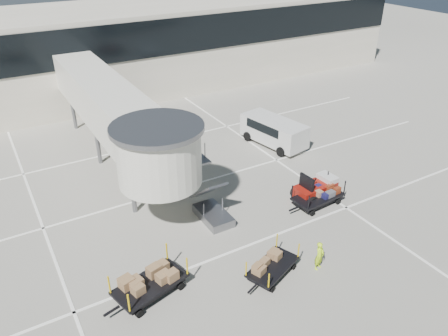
{
  "coord_description": "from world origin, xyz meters",
  "views": [
    {
      "loc": [
        -11.18,
        -12.95,
        14.69
      ],
      "look_at": [
        0.35,
        6.79,
        2.0
      ],
      "focal_mm": 35.0,
      "sensor_mm": 36.0,
      "label": 1
    }
  ],
  "objects_px": {
    "box_cart_near": "(272,268)",
    "ground_worker": "(319,256)",
    "box_cart_far": "(149,285)",
    "suitcase_cart": "(318,197)",
    "minivan": "(272,129)",
    "baggage_tug": "(316,188)"
  },
  "relations": [
    {
      "from": "suitcase_cart",
      "to": "box_cart_near",
      "type": "distance_m",
      "value": 6.98
    },
    {
      "from": "baggage_tug",
      "to": "suitcase_cart",
      "type": "bearing_deg",
      "value": -125.73
    },
    {
      "from": "box_cart_near",
      "to": "suitcase_cart",
      "type": "bearing_deg",
      "value": 9.82
    },
    {
      "from": "baggage_tug",
      "to": "suitcase_cart",
      "type": "distance_m",
      "value": 0.82
    },
    {
      "from": "suitcase_cart",
      "to": "ground_worker",
      "type": "distance_m",
      "value": 5.68
    },
    {
      "from": "box_cart_near",
      "to": "box_cart_far",
      "type": "relative_size",
      "value": 0.83
    },
    {
      "from": "ground_worker",
      "to": "suitcase_cart",
      "type": "bearing_deg",
      "value": 30.64
    },
    {
      "from": "suitcase_cart",
      "to": "box_cart_far",
      "type": "height_order",
      "value": "box_cart_far"
    },
    {
      "from": "box_cart_near",
      "to": "ground_worker",
      "type": "xyz_separation_m",
      "value": [
        2.28,
        -0.69,
        0.28
      ]
    },
    {
      "from": "box_cart_far",
      "to": "ground_worker",
      "type": "xyz_separation_m",
      "value": [
        7.82,
        -2.44,
        0.13
      ]
    },
    {
      "from": "baggage_tug",
      "to": "box_cart_far",
      "type": "height_order",
      "value": "baggage_tug"
    },
    {
      "from": "box_cart_near",
      "to": "box_cart_far",
      "type": "distance_m",
      "value": 5.81
    },
    {
      "from": "suitcase_cart",
      "to": "ground_worker",
      "type": "bearing_deg",
      "value": -134.58
    },
    {
      "from": "minivan",
      "to": "box_cart_near",
      "type": "bearing_deg",
      "value": -136.29
    },
    {
      "from": "ground_worker",
      "to": "baggage_tug",
      "type": "bearing_deg",
      "value": 31.69
    },
    {
      "from": "suitcase_cart",
      "to": "box_cart_near",
      "type": "relative_size",
      "value": 1.12
    },
    {
      "from": "box_cart_far",
      "to": "minivan",
      "type": "height_order",
      "value": "minivan"
    },
    {
      "from": "baggage_tug",
      "to": "ground_worker",
      "type": "distance_m",
      "value": 6.47
    },
    {
      "from": "baggage_tug",
      "to": "minivan",
      "type": "xyz_separation_m",
      "value": [
        2.16,
        7.56,
        0.55
      ]
    },
    {
      "from": "box_cart_near",
      "to": "minivan",
      "type": "distance_m",
      "value": 14.64
    },
    {
      "from": "baggage_tug",
      "to": "minivan",
      "type": "relative_size",
      "value": 0.5
    },
    {
      "from": "suitcase_cart",
      "to": "box_cart_far",
      "type": "bearing_deg",
      "value": -174.85
    }
  ]
}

